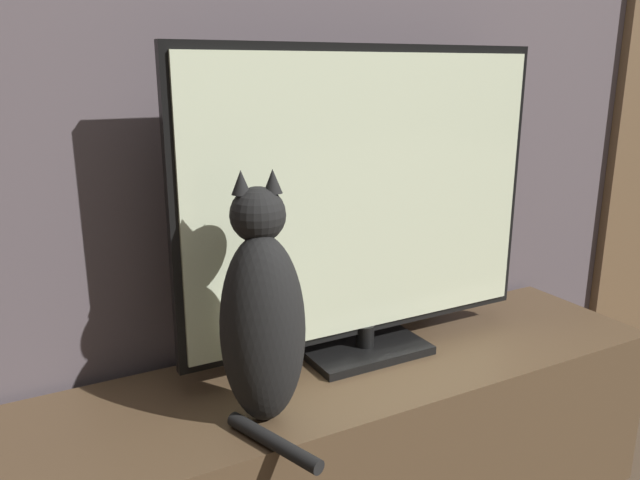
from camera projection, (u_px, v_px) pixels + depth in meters
tv_stand at (355, 449)px, 1.50m from camera, size 1.55×0.42×0.43m
tv at (367, 205)px, 1.42m from camera, size 0.91×0.18×0.72m
cat at (262, 318)px, 1.18m from camera, size 0.20×0.31×0.49m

